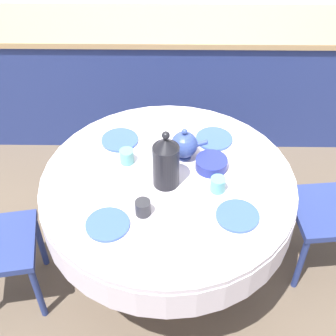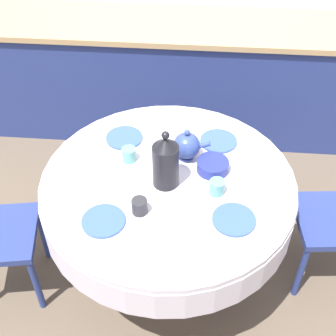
{
  "view_description": "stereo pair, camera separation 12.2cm",
  "coord_description": "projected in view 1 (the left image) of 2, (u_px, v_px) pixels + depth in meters",
  "views": [
    {
      "loc": [
        0.02,
        -1.67,
        2.39
      ],
      "look_at": [
        0.0,
        0.0,
        0.85
      ],
      "focal_mm": 50.0,
      "sensor_mm": 36.0,
      "label": 1
    },
    {
      "loc": [
        0.14,
        -1.67,
        2.39
      ],
      "look_at": [
        0.0,
        0.0,
        0.85
      ],
      "focal_mm": 50.0,
      "sensor_mm": 36.0,
      "label": 2
    }
  ],
  "objects": [
    {
      "name": "plate_near_right",
      "position": [
        238.0,
        216.0,
        2.15
      ],
      "size": [
        0.2,
        0.2,
        0.01
      ],
      "primitive_type": "cylinder",
      "color": "#3856AD",
      "rests_on": "dining_table"
    },
    {
      "name": "dining_table",
      "position": [
        168.0,
        197.0,
        2.42
      ],
      "size": [
        1.29,
        1.29,
        0.77
      ],
      "color": "brown",
      "rests_on": "ground_plane"
    },
    {
      "name": "cup_near_right",
      "position": [
        218.0,
        184.0,
        2.26
      ],
      "size": [
        0.07,
        0.07,
        0.08
      ],
      "primitive_type": "cylinder",
      "color": "#5BA39E",
      "rests_on": "dining_table"
    },
    {
      "name": "ground_plane",
      "position": [
        168.0,
        270.0,
        2.85
      ],
      "size": [
        12.0,
        12.0,
        0.0
      ],
      "primitive_type": "plane",
      "color": "brown"
    },
    {
      "name": "coffee_carafe",
      "position": [
        166.0,
        162.0,
        2.22
      ],
      "size": [
        0.13,
        0.13,
        0.32
      ],
      "color": "black",
      "rests_on": "dining_table"
    },
    {
      "name": "fruit_bowl",
      "position": [
        211.0,
        164.0,
        2.38
      ],
      "size": [
        0.16,
        0.16,
        0.06
      ],
      "primitive_type": "cylinder",
      "color": "navy",
      "rests_on": "dining_table"
    },
    {
      "name": "plate_near_left",
      "position": [
        108.0,
        224.0,
        2.11
      ],
      "size": [
        0.2,
        0.2,
        0.01
      ],
      "primitive_type": "cylinder",
      "color": "#3856AD",
      "rests_on": "dining_table"
    },
    {
      "name": "cup_far_right",
      "position": [
        185.0,
        144.0,
        2.48
      ],
      "size": [
        0.07,
        0.07,
        0.08
      ],
      "primitive_type": "cylinder",
      "color": "#DBB766",
      "rests_on": "dining_table"
    },
    {
      "name": "kitchen_counter",
      "position": [
        170.0,
        77.0,
        3.63
      ],
      "size": [
        3.24,
        0.64,
        0.9
      ],
      "color": "navy",
      "rests_on": "ground_plane"
    },
    {
      "name": "cup_near_left",
      "position": [
        143.0,
        208.0,
        2.14
      ],
      "size": [
        0.07,
        0.07,
        0.08
      ],
      "primitive_type": "cylinder",
      "color": "#28282D",
      "rests_on": "dining_table"
    },
    {
      "name": "plate_far_left",
      "position": [
        120.0,
        140.0,
        2.55
      ],
      "size": [
        0.2,
        0.2,
        0.01
      ],
      "primitive_type": "cylinder",
      "color": "#3856AD",
      "rests_on": "dining_table"
    },
    {
      "name": "teapot",
      "position": [
        184.0,
        145.0,
        2.41
      ],
      "size": [
        0.19,
        0.14,
        0.18
      ],
      "color": "#33478E",
      "rests_on": "dining_table"
    },
    {
      "name": "plate_far_right",
      "position": [
        214.0,
        139.0,
        2.56
      ],
      "size": [
        0.2,
        0.2,
        0.01
      ],
      "primitive_type": "cylinder",
      "color": "#3856AD",
      "rests_on": "dining_table"
    },
    {
      "name": "cup_far_left",
      "position": [
        127.0,
        156.0,
        2.41
      ],
      "size": [
        0.07,
        0.07,
        0.08
      ],
      "primitive_type": "cylinder",
      "color": "#5BA39E",
      "rests_on": "dining_table"
    }
  ]
}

